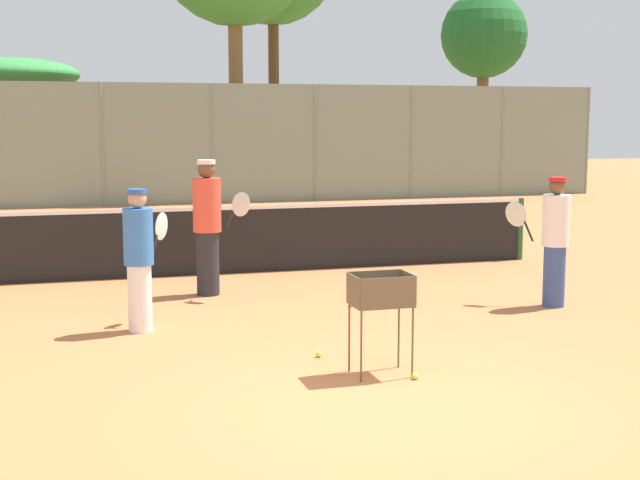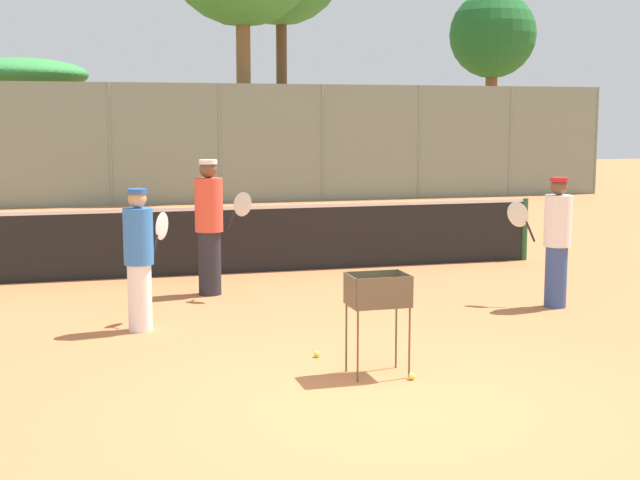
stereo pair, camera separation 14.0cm
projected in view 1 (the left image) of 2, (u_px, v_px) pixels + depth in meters
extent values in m
plane|color=#C67242|center=(390.00, 405.00, 7.61)|extent=(80.00, 80.00, 0.00)
cylinder|color=#26592D|center=(520.00, 229.00, 15.39)|extent=(0.10, 0.10, 1.07)
cube|color=black|center=(238.00, 242.00, 14.02)|extent=(9.91, 0.01, 1.01)
cube|color=white|center=(237.00, 208.00, 13.95)|extent=(9.91, 0.02, 0.06)
cylinder|color=gray|center=(103.00, 145.00, 24.56)|extent=(0.08, 0.08, 3.42)
cylinder|color=gray|center=(212.00, 144.00, 25.40)|extent=(0.08, 0.08, 3.42)
cylinder|color=gray|center=(315.00, 143.00, 26.24)|extent=(0.08, 0.08, 3.42)
cylinder|color=gray|center=(412.00, 142.00, 27.08)|extent=(0.08, 0.08, 3.42)
cylinder|color=gray|center=(502.00, 141.00, 27.93)|extent=(0.08, 0.08, 3.42)
cylinder|color=gray|center=(587.00, 141.00, 28.77)|extent=(0.08, 0.08, 3.42)
cube|color=gray|center=(158.00, 144.00, 24.98)|extent=(27.48, 0.01, 3.42)
cylinder|color=brown|center=(16.00, 145.00, 27.21)|extent=(0.51, 0.51, 3.25)
ellipsoid|color=#388E42|center=(13.00, 74.00, 26.92)|extent=(3.98, 3.98, 0.99)
cylinder|color=brown|center=(236.00, 96.00, 27.92)|extent=(0.45, 0.45, 6.23)
cylinder|color=brown|center=(482.00, 123.00, 32.75)|extent=(0.43, 0.43, 4.50)
sphere|color=#1E6028|center=(484.00, 35.00, 32.32)|extent=(3.13, 3.13, 3.13)
cylinder|color=brown|center=(274.00, 96.00, 29.62)|extent=(0.36, 0.36, 6.33)
cylinder|color=#26262D|center=(208.00, 263.00, 12.31)|extent=(0.31, 0.31, 0.88)
cylinder|color=#E54C38|center=(207.00, 205.00, 12.20)|extent=(0.39, 0.39, 0.74)
sphere|color=brown|center=(206.00, 169.00, 12.13)|extent=(0.24, 0.24, 0.24)
cylinder|color=white|center=(206.00, 162.00, 12.12)|extent=(0.25, 0.25, 0.06)
cylinder|color=black|center=(230.00, 220.00, 12.05)|extent=(0.12, 0.12, 0.27)
ellipsoid|color=silver|center=(241.00, 204.00, 11.93)|extent=(0.30, 0.30, 0.43)
cylinder|color=white|center=(140.00, 298.00, 10.21)|extent=(0.27, 0.27, 0.78)
cylinder|color=blue|center=(138.00, 237.00, 10.11)|extent=(0.34, 0.34, 0.65)
sphere|color=tan|center=(137.00, 199.00, 10.05)|extent=(0.21, 0.21, 0.21)
cylinder|color=#2659B2|center=(137.00, 191.00, 10.04)|extent=(0.22, 0.22, 0.05)
cylinder|color=black|center=(154.00, 247.00, 10.46)|extent=(0.11, 0.14, 0.27)
ellipsoid|color=silver|center=(162.00, 226.00, 10.59)|extent=(0.26, 0.34, 0.43)
cylinder|color=#334C8C|center=(554.00, 276.00, 11.56)|extent=(0.28, 0.28, 0.80)
cylinder|color=white|center=(556.00, 220.00, 11.46)|extent=(0.35, 0.35, 0.66)
sphere|color=brown|center=(557.00, 186.00, 11.40)|extent=(0.22, 0.22, 0.22)
cylinder|color=red|center=(558.00, 179.00, 11.39)|extent=(0.23, 0.23, 0.05)
cylinder|color=black|center=(529.00, 231.00, 11.66)|extent=(0.12, 0.13, 0.27)
ellipsoid|color=silver|center=(516.00, 214.00, 11.72)|extent=(0.30, 0.31, 0.43)
cylinder|color=brown|center=(361.00, 346.00, 8.23)|extent=(0.02, 0.02, 0.68)
cylinder|color=brown|center=(413.00, 343.00, 8.37)|extent=(0.02, 0.02, 0.68)
cylinder|color=brown|center=(349.00, 337.00, 8.57)|extent=(0.02, 0.02, 0.68)
cylinder|color=brown|center=(399.00, 334.00, 8.72)|extent=(0.02, 0.02, 0.68)
cube|color=brown|center=(381.00, 304.00, 8.43)|extent=(0.55, 0.40, 0.01)
cube|color=brown|center=(388.00, 293.00, 8.22)|extent=(0.55, 0.01, 0.30)
cube|color=brown|center=(374.00, 286.00, 8.60)|extent=(0.55, 0.01, 0.30)
cube|color=brown|center=(353.00, 291.00, 8.33)|extent=(0.01, 0.40, 0.30)
cube|color=brown|center=(408.00, 288.00, 8.48)|extent=(0.01, 0.40, 0.30)
sphere|color=#D1E54C|center=(378.00, 294.00, 8.44)|extent=(0.07, 0.07, 0.07)
sphere|color=#D1E54C|center=(389.00, 297.00, 8.33)|extent=(0.07, 0.07, 0.07)
sphere|color=#D1E54C|center=(362.00, 299.00, 8.51)|extent=(0.07, 0.07, 0.07)
sphere|color=#D1E54C|center=(391.00, 297.00, 8.56)|extent=(0.07, 0.07, 0.07)
sphere|color=#D1E54C|center=(402.00, 297.00, 8.33)|extent=(0.07, 0.07, 0.07)
sphere|color=#D1E54C|center=(400.00, 296.00, 8.36)|extent=(0.07, 0.07, 0.07)
sphere|color=#D1E54C|center=(398.00, 292.00, 8.55)|extent=(0.07, 0.07, 0.07)
sphere|color=#D1E54C|center=(374.00, 295.00, 8.40)|extent=(0.07, 0.07, 0.07)
sphere|color=#D1E54C|center=(402.00, 300.00, 8.46)|extent=(0.07, 0.07, 0.07)
sphere|color=#D1E54C|center=(378.00, 297.00, 8.56)|extent=(0.07, 0.07, 0.07)
sphere|color=#D1E54C|center=(358.00, 284.00, 12.95)|extent=(0.07, 0.07, 0.07)
sphere|color=#D1E54C|center=(319.00, 354.00, 9.13)|extent=(0.07, 0.07, 0.07)
sphere|color=#D1E54C|center=(351.00, 304.00, 11.57)|extent=(0.07, 0.07, 0.07)
sphere|color=#D1E54C|center=(415.00, 376.00, 8.35)|extent=(0.07, 0.07, 0.07)
cube|color=#B2B7BC|center=(285.00, 180.00, 28.95)|extent=(4.20, 1.70, 0.90)
cube|color=#33383D|center=(278.00, 155.00, 28.79)|extent=(2.20, 1.50, 0.70)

